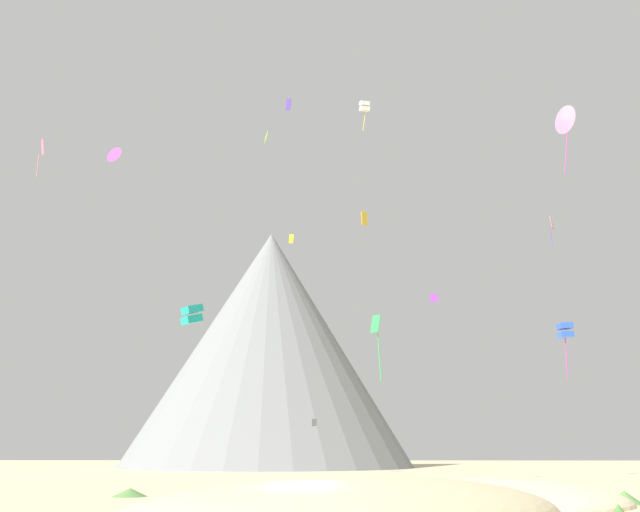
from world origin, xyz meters
TOP-DOWN VIEW (x-y plane):
  - dune_midground at (10.11, 13.84)m, footprint 23.75×22.86m
  - bush_far_right at (3.75, 6.64)m, footprint 2.58×2.58m
  - bush_near_right at (-13.43, 20.24)m, footprint 3.45×3.45m
  - bush_scatter_east at (18.73, 14.21)m, footprint 3.04×3.04m
  - rock_massif at (-12.54, 106.08)m, footprint 61.96×61.96m
  - kite_white_high at (4.15, 38.64)m, footprint 1.22×1.28m
  - kite_indigo_high at (-4.30, 39.96)m, footprint 0.70×0.44m
  - kite_magenta_high at (-26.88, 49.56)m, footprint 2.30×1.59m
  - kite_violet_mid at (9.83, 31.14)m, footprint 0.71×0.33m
  - kite_red_high at (26.73, 50.54)m, footprint 0.55×1.22m
  - kite_lime_high at (-5.77, 32.07)m, footprint 0.48×1.04m
  - kite_gold_mid at (3.77, 33.51)m, footprint 0.65×0.76m
  - kite_green_low at (4.50, 28.24)m, footprint 0.91×0.90m
  - kite_rainbow_high at (-26.57, 28.94)m, footprint 0.69×0.53m
  - kite_black_low at (-2.00, 54.11)m, footprint 0.55×0.45m
  - kite_yellow_high at (-4.39, 47.10)m, footprint 0.61×0.39m
  - kite_blue_low at (21.90, 33.25)m, footprint 1.31×1.28m
  - kite_teal_low at (-10.11, 22.37)m, footprint 1.89×1.88m
  - kite_pink_high at (21.68, 27.31)m, footprint 1.45×2.50m

SIDE VIEW (x-z plane):
  - dune_midground at x=10.11m, z-range -1.50..1.50m
  - bush_near_right at x=-13.43m, z-range 0.00..0.59m
  - bush_far_right at x=3.75m, z-range 0.00..0.71m
  - bush_scatter_east at x=18.73m, z-range 0.00..0.80m
  - kite_black_low at x=-2.00m, z-range 5.86..6.77m
  - kite_green_low at x=4.50m, z-range 10.00..15.67m
  - kite_teal_low at x=-10.11m, z-range 12.54..14.23m
  - kite_blue_low at x=21.90m, z-range 11.14..16.20m
  - kite_violet_mid at x=9.83m, z-range 15.99..16.79m
  - rock_massif at x=-12.54m, z-range -1.36..44.50m
  - kite_gold_mid at x=3.77m, z-range 24.08..25.51m
  - kite_yellow_high at x=-4.39m, z-range 26.35..27.43m
  - kite_red_high at x=26.73m, z-range 27.42..31.08m
  - kite_rainbow_high at x=-26.57m, z-range 28.46..32.31m
  - kite_pink_high at x=21.68m, z-range 28.60..35.10m
  - kite_lime_high at x=-5.77m, z-range 32.35..33.29m
  - kite_magenta_high at x=-26.88m, z-range 37.74..39.89m
  - kite_white_high at x=4.15m, z-range 37.49..41.18m
  - kite_indigo_high at x=-4.30m, z-range 39.75..41.13m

